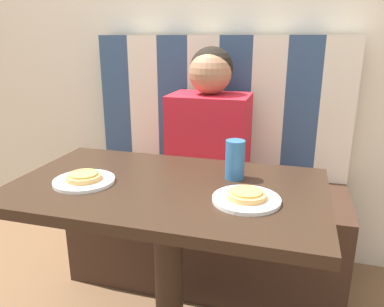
% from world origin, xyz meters
% --- Properties ---
extents(wall_back, '(7.00, 0.05, 2.60)m').
position_xyz_m(wall_back, '(0.00, 0.91, 1.30)').
color(wall_back, beige).
rests_on(wall_back, ground_plane).
extents(booth_seat, '(1.30, 0.53, 0.49)m').
position_xyz_m(booth_seat, '(0.00, 0.59, 0.25)').
color(booth_seat, '#382319').
rests_on(booth_seat, ground_plane).
extents(booth_backrest, '(1.30, 0.08, 0.70)m').
position_xyz_m(booth_backrest, '(0.00, 0.82, 0.84)').
color(booth_backrest, navy).
rests_on(booth_backrest, booth_seat).
extents(dining_table, '(1.01, 0.60, 0.72)m').
position_xyz_m(dining_table, '(0.00, 0.00, 0.62)').
color(dining_table, black).
rests_on(dining_table, ground_plane).
extents(person, '(0.36, 0.26, 0.65)m').
position_xyz_m(person, '(0.00, 0.60, 0.80)').
color(person, red).
rests_on(person, booth_seat).
extents(plate_left, '(0.20, 0.20, 0.01)m').
position_xyz_m(plate_left, '(-0.27, -0.06, 0.73)').
color(plate_left, white).
rests_on(plate_left, dining_table).
extents(plate_right, '(0.20, 0.20, 0.01)m').
position_xyz_m(plate_right, '(0.27, -0.06, 0.73)').
color(plate_right, white).
rests_on(plate_right, dining_table).
extents(pizza_left, '(0.12, 0.12, 0.02)m').
position_xyz_m(pizza_left, '(-0.27, -0.06, 0.75)').
color(pizza_left, tan).
rests_on(pizza_left, plate_left).
extents(pizza_right, '(0.12, 0.12, 0.02)m').
position_xyz_m(pizza_right, '(0.27, -0.06, 0.75)').
color(pizza_right, tan).
rests_on(pizza_right, plate_right).
extents(drinking_cup, '(0.06, 0.06, 0.13)m').
position_xyz_m(drinking_cup, '(0.20, 0.11, 0.79)').
color(drinking_cup, '#2D669E').
rests_on(drinking_cup, dining_table).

